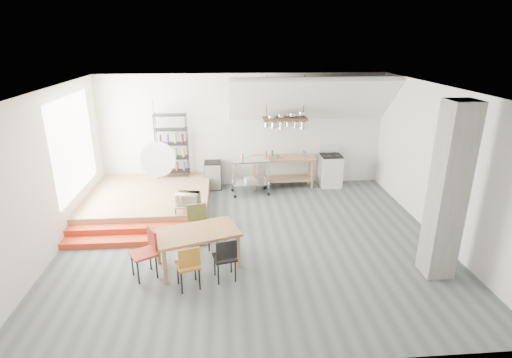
{
  "coord_description": "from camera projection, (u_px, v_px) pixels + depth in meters",
  "views": [
    {
      "loc": [
        -0.53,
        -7.64,
        4.17
      ],
      "look_at": [
        0.14,
        0.8,
        1.11
      ],
      "focal_mm": 28.0,
      "sensor_mm": 36.0,
      "label": 1
    }
  ],
  "objects": [
    {
      "name": "step_lower",
      "position": [
        135.0,
        241.0,
        8.45
      ],
      "size": [
        3.0,
        0.35,
        0.13
      ],
      "primitive_type": "cube",
      "color": "red",
      "rests_on": "ground"
    },
    {
      "name": "microwave",
      "position": [
        188.0,
        199.0,
        8.97
      ],
      "size": [
        0.56,
        0.43,
        0.28
      ],
      "primitive_type": "imported",
      "rotation": [
        0.0,
        0.0,
        -0.21
      ],
      "color": "beige",
      "rests_on": "microwave_shelf"
    },
    {
      "name": "wire_shelving",
      "position": [
        172.0,
        144.0,
        11.01
      ],
      "size": [
        0.88,
        0.38,
        1.8
      ],
      "color": "black",
      "rests_on": "platform"
    },
    {
      "name": "step_upper",
      "position": [
        138.0,
        230.0,
        8.76
      ],
      "size": [
        3.0,
        0.35,
        0.27
      ],
      "primitive_type": "cube",
      "color": "red",
      "rests_on": "ground"
    },
    {
      "name": "chair_olive",
      "position": [
        198.0,
        223.0,
        8.17
      ],
      "size": [
        0.5,
        0.5,
        0.92
      ],
      "rotation": [
        0.0,
        0.0,
        0.2
      ],
      "color": "#5D652F",
      "rests_on": "ground"
    },
    {
      "name": "slope_ceiling",
      "position": [
        312.0,
        100.0,
        10.6
      ],
      "size": [
        4.4,
        1.44,
        1.32
      ],
      "primitive_type": "cube",
      "rotation": [
        -0.73,
        0.0,
        0.0
      ],
      "color": "white",
      "rests_on": "wall_back"
    },
    {
      "name": "bowl",
      "position": [
        279.0,
        157.0,
        11.28
      ],
      "size": [
        0.25,
        0.25,
        0.05
      ],
      "primitive_type": "imported",
      "rotation": [
        0.0,
        0.0,
        0.26
      ],
      "color": "silver",
      "rests_on": "kitchen_counter"
    },
    {
      "name": "ceiling",
      "position": [
        252.0,
        90.0,
        7.53
      ],
      "size": [
        8.0,
        7.0,
        0.02
      ],
      "primitive_type": "cube",
      "color": "white",
      "rests_on": "wall_back"
    },
    {
      "name": "dining_table",
      "position": [
        197.0,
        235.0,
        7.46
      ],
      "size": [
        1.71,
        1.29,
        0.72
      ],
      "rotation": [
        0.0,
        0.0,
        0.31
      ],
      "color": "brown",
      "rests_on": "ground"
    },
    {
      "name": "rolling_cart",
      "position": [
        250.0,
        171.0,
        10.94
      ],
      "size": [
        1.07,
        0.68,
        1.0
      ],
      "rotation": [
        0.0,
        0.0,
        0.11
      ],
      "color": "silver",
      "rests_on": "ground"
    },
    {
      "name": "microwave_shelf",
      "position": [
        188.0,
        205.0,
        9.03
      ],
      "size": [
        0.6,
        0.4,
        0.16
      ],
      "color": "olive",
      "rests_on": "platform"
    },
    {
      "name": "floor",
      "position": [
        252.0,
        240.0,
        8.62
      ],
      "size": [
        8.0,
        8.0,
        0.0
      ],
      "primitive_type": "plane",
      "color": "#4C5658",
      "rests_on": "ground"
    },
    {
      "name": "window_pane",
      "position": [
        74.0,
        145.0,
        9.11
      ],
      "size": [
        0.02,
        2.5,
        2.2
      ],
      "primitive_type": "cube",
      "color": "white",
      "rests_on": "wall_left"
    },
    {
      "name": "concrete_column",
      "position": [
        448.0,
        193.0,
        6.91
      ],
      "size": [
        0.5,
        0.5,
        3.2
      ],
      "primitive_type": "cube",
      "color": "slate",
      "rests_on": "ground"
    },
    {
      "name": "pot_rack",
      "position": [
        286.0,
        121.0,
        10.77
      ],
      "size": [
        1.2,
        0.5,
        1.43
      ],
      "color": "#442E1B",
      "rests_on": "ceiling"
    },
    {
      "name": "chair_black",
      "position": [
        225.0,
        256.0,
        7.03
      ],
      "size": [
        0.46,
        0.46,
        0.85
      ],
      "rotation": [
        0.0,
        0.0,
        3.37
      ],
      "color": "black",
      "rests_on": "ground"
    },
    {
      "name": "platform",
      "position": [
        150.0,
        199.0,
        10.23
      ],
      "size": [
        3.0,
        3.0,
        0.4
      ],
      "primitive_type": "cube",
      "color": "olive",
      "rests_on": "ground"
    },
    {
      "name": "chair_red",
      "position": [
        147.0,
        249.0,
        7.17
      ],
      "size": [
        0.57,
        0.57,
        0.92
      ],
      "rotation": [
        0.0,
        0.0,
        -1.07
      ],
      "color": "#A32917",
      "rests_on": "ground"
    },
    {
      "name": "mini_fridge",
      "position": [
        213.0,
        175.0,
        11.41
      ],
      "size": [
        0.47,
        0.47,
        0.79
      ],
      "primitive_type": "cube",
      "color": "black",
      "rests_on": "ground"
    },
    {
      "name": "stove",
      "position": [
        330.0,
        170.0,
        11.6
      ],
      "size": [
        0.6,
        0.6,
        1.18
      ],
      "color": "white",
      "rests_on": "ground"
    },
    {
      "name": "wall_back",
      "position": [
        243.0,
        131.0,
        11.35
      ],
      "size": [
        8.0,
        0.04,
        3.2
      ],
      "primitive_type": "cube",
      "color": "silver",
      "rests_on": "ground"
    },
    {
      "name": "kitchen_counter",
      "position": [
        283.0,
        166.0,
        11.44
      ],
      "size": [
        1.8,
        0.6,
        0.91
      ],
      "color": "olive",
      "rests_on": "ground"
    },
    {
      "name": "chair_mustard",
      "position": [
        189.0,
        264.0,
        6.79
      ],
      "size": [
        0.49,
        0.49,
        0.85
      ],
      "rotation": [
        0.0,
        0.0,
        3.45
      ],
      "color": "#9D661A",
      "rests_on": "ground"
    },
    {
      "name": "wall_left",
      "position": [
        48.0,
        175.0,
        7.77
      ],
      "size": [
        0.04,
        7.0,
        3.2
      ],
      "primitive_type": "cube",
      "color": "silver",
      "rests_on": "ground"
    },
    {
      "name": "wall_right",
      "position": [
        442.0,
        165.0,
        8.37
      ],
      "size": [
        0.04,
        7.0,
        3.2
      ],
      "primitive_type": "cube",
      "color": "silver",
      "rests_on": "ground"
    },
    {
      "name": "paper_lantern",
      "position": [
        158.0,
        159.0,
        6.72
      ],
      "size": [
        0.6,
        0.6,
        0.6
      ],
      "primitive_type": "sphere",
      "color": "white",
      "rests_on": "ceiling"
    }
  ]
}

